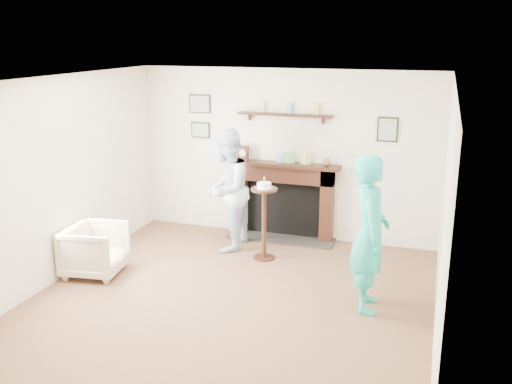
% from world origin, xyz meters
% --- Properties ---
extents(ground, '(5.00, 5.00, 0.00)m').
position_xyz_m(ground, '(0.00, 0.00, 0.00)').
color(ground, brown).
rests_on(ground, ground).
extents(room_shell, '(4.54, 5.02, 2.52)m').
position_xyz_m(room_shell, '(-0.00, 0.69, 1.62)').
color(room_shell, beige).
rests_on(room_shell, ground).
extents(armchair, '(0.81, 0.79, 0.65)m').
position_xyz_m(armchair, '(-1.90, 0.32, 0.00)').
color(armchair, tan).
rests_on(armchair, ground).
extents(man, '(0.68, 0.86, 1.72)m').
position_xyz_m(man, '(-0.63, 1.69, 0.00)').
color(man, '#A9B3D4').
rests_on(man, ground).
extents(woman, '(0.53, 0.71, 1.75)m').
position_xyz_m(woman, '(1.51, 0.46, 0.00)').
color(woman, teal).
rests_on(woman, ground).
extents(pedestal_table, '(0.36, 0.36, 1.14)m').
position_xyz_m(pedestal_table, '(-0.02, 1.49, 0.70)').
color(pedestal_table, black).
rests_on(pedestal_table, ground).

